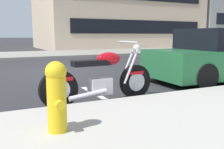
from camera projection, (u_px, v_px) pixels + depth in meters
name	position (u px, v px, depth m)	size (l,w,h in m)	color
ground_plane	(54.00, 71.00, 8.81)	(260.00, 260.00, 0.00)	#28282B
sidewalk_far_curb	(181.00, 50.00, 20.43)	(120.00, 5.00, 0.14)	gray
parking_stall_stripe	(101.00, 97.00, 5.13)	(0.12, 2.20, 0.01)	silver
parked_motorcycle	(101.00, 80.00, 4.64)	(2.23, 0.62, 1.13)	black
parked_car_near_corner	(223.00, 56.00, 6.98)	(4.22, 1.97, 1.41)	#236638
fire_hydrant	(57.00, 95.00, 2.87)	(0.24, 0.36, 0.82)	gold
townhouse_corner_block	(116.00, 3.00, 25.10)	(14.67, 9.76, 8.76)	beige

